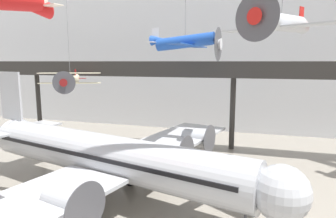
{
  "coord_description": "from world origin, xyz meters",
  "views": [
    {
      "loc": [
        3.04,
        -11.04,
        11.45
      ],
      "look_at": [
        -3.44,
        10.43,
        7.86
      ],
      "focal_mm": 32.0,
      "sensor_mm": 36.0,
      "label": 1
    }
  ],
  "objects_px": {
    "suspended_plane_cream_biplane": "(70,79)",
    "suspended_plane_blue_trainer": "(185,42)",
    "airliner_silver_main": "(104,156)",
    "suspended_plane_silver_racer": "(281,23)"
  },
  "relations": [
    {
      "from": "airliner_silver_main",
      "to": "suspended_plane_cream_biplane",
      "type": "height_order",
      "value": "suspended_plane_cream_biplane"
    },
    {
      "from": "airliner_silver_main",
      "to": "suspended_plane_blue_trainer",
      "type": "distance_m",
      "value": 14.6
    },
    {
      "from": "airliner_silver_main",
      "to": "suspended_plane_cream_biplane",
      "type": "bearing_deg",
      "value": 148.1
    },
    {
      "from": "suspended_plane_cream_biplane",
      "to": "suspended_plane_blue_trainer",
      "type": "relative_size",
      "value": 1.26
    },
    {
      "from": "airliner_silver_main",
      "to": "suspended_plane_silver_racer",
      "type": "bearing_deg",
      "value": 19.63
    },
    {
      "from": "suspended_plane_silver_racer",
      "to": "suspended_plane_cream_biplane",
      "type": "relative_size",
      "value": 0.68
    },
    {
      "from": "airliner_silver_main",
      "to": "suspended_plane_silver_racer",
      "type": "xyz_separation_m",
      "value": [
        13.47,
        1.29,
        10.52
      ]
    },
    {
      "from": "suspended_plane_cream_biplane",
      "to": "suspended_plane_blue_trainer",
      "type": "bearing_deg",
      "value": 65.57
    },
    {
      "from": "suspended_plane_cream_biplane",
      "to": "suspended_plane_silver_racer",
      "type": "bearing_deg",
      "value": 48.34
    },
    {
      "from": "airliner_silver_main",
      "to": "suspended_plane_silver_racer",
      "type": "relative_size",
      "value": 4.47
    }
  ]
}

